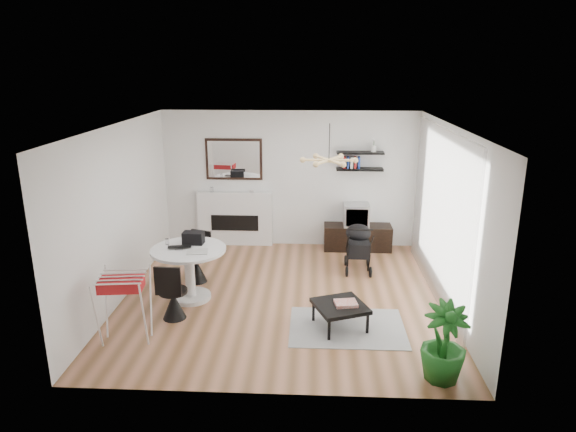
{
  "coord_description": "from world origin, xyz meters",
  "views": [
    {
      "loc": [
        0.47,
        -7.43,
        3.57
      ],
      "look_at": [
        0.07,
        0.4,
        1.22
      ],
      "focal_mm": 32.0,
      "sensor_mm": 36.0,
      "label": 1
    }
  ],
  "objects_px": {
    "fireplace": "(235,212)",
    "tv_console": "(357,237)",
    "stroller": "(358,249)",
    "coffee_table": "(340,307)",
    "crt_tv": "(356,215)",
    "drying_rack": "(124,307)",
    "potted_plant": "(444,343)",
    "dining_table": "(189,266)"
  },
  "relations": [
    {
      "from": "fireplace",
      "to": "dining_table",
      "type": "distance_m",
      "value": 2.58
    },
    {
      "from": "coffee_table",
      "to": "drying_rack",
      "type": "bearing_deg",
      "value": -169.78
    },
    {
      "from": "stroller",
      "to": "tv_console",
      "type": "bearing_deg",
      "value": 86.73
    },
    {
      "from": "crt_tv",
      "to": "dining_table",
      "type": "bearing_deg",
      "value": -139.02
    },
    {
      "from": "dining_table",
      "to": "coffee_table",
      "type": "height_order",
      "value": "dining_table"
    },
    {
      "from": "crt_tv",
      "to": "drying_rack",
      "type": "distance_m",
      "value": 4.97
    },
    {
      "from": "crt_tv",
      "to": "coffee_table",
      "type": "height_order",
      "value": "crt_tv"
    },
    {
      "from": "potted_plant",
      "to": "stroller",
      "type": "bearing_deg",
      "value": 102.23
    },
    {
      "from": "tv_console",
      "to": "crt_tv",
      "type": "height_order",
      "value": "crt_tv"
    },
    {
      "from": "coffee_table",
      "to": "potted_plant",
      "type": "xyz_separation_m",
      "value": [
        1.13,
        -1.18,
        0.16
      ]
    },
    {
      "from": "crt_tv",
      "to": "dining_table",
      "type": "xyz_separation_m",
      "value": [
        -2.75,
        -2.39,
        -0.15
      ]
    },
    {
      "from": "crt_tv",
      "to": "drying_rack",
      "type": "xyz_separation_m",
      "value": [
        -3.3,
        -3.7,
        -0.21
      ]
    },
    {
      "from": "fireplace",
      "to": "tv_console",
      "type": "bearing_deg",
      "value": -3.83
    },
    {
      "from": "fireplace",
      "to": "tv_console",
      "type": "distance_m",
      "value": 2.5
    },
    {
      "from": "fireplace",
      "to": "crt_tv",
      "type": "height_order",
      "value": "fireplace"
    },
    {
      "from": "tv_console",
      "to": "potted_plant",
      "type": "distance_m",
      "value": 4.42
    },
    {
      "from": "tv_console",
      "to": "stroller",
      "type": "bearing_deg",
      "value": -94.11
    },
    {
      "from": "tv_console",
      "to": "stroller",
      "type": "distance_m",
      "value": 1.08
    },
    {
      "from": "drying_rack",
      "to": "potted_plant",
      "type": "relative_size",
      "value": 1.0
    },
    {
      "from": "dining_table",
      "to": "potted_plant",
      "type": "height_order",
      "value": "potted_plant"
    },
    {
      "from": "tv_console",
      "to": "crt_tv",
      "type": "bearing_deg",
      "value": -175.39
    },
    {
      "from": "drying_rack",
      "to": "fireplace",
      "type": "bearing_deg",
      "value": 70.24
    },
    {
      "from": "fireplace",
      "to": "dining_table",
      "type": "height_order",
      "value": "fireplace"
    },
    {
      "from": "fireplace",
      "to": "coffee_table",
      "type": "height_order",
      "value": "fireplace"
    },
    {
      "from": "crt_tv",
      "to": "tv_console",
      "type": "bearing_deg",
      "value": 4.61
    },
    {
      "from": "dining_table",
      "to": "drying_rack",
      "type": "xyz_separation_m",
      "value": [
        -0.55,
        -1.31,
        -0.06
      ]
    },
    {
      "from": "tv_console",
      "to": "potted_plant",
      "type": "xyz_separation_m",
      "value": [
        0.64,
        -4.37,
        0.23
      ]
    },
    {
      "from": "coffee_table",
      "to": "potted_plant",
      "type": "height_order",
      "value": "potted_plant"
    },
    {
      "from": "drying_rack",
      "to": "coffee_table",
      "type": "distance_m",
      "value": 2.9
    },
    {
      "from": "tv_console",
      "to": "coffee_table",
      "type": "relative_size",
      "value": 1.53
    },
    {
      "from": "dining_table",
      "to": "fireplace",
      "type": "bearing_deg",
      "value": 82.59
    },
    {
      "from": "crt_tv",
      "to": "potted_plant",
      "type": "distance_m",
      "value": 4.43
    },
    {
      "from": "fireplace",
      "to": "drying_rack",
      "type": "height_order",
      "value": "fireplace"
    },
    {
      "from": "tv_console",
      "to": "fireplace",
      "type": "bearing_deg",
      "value": 176.17
    },
    {
      "from": "coffee_table",
      "to": "potted_plant",
      "type": "bearing_deg",
      "value": -46.16
    },
    {
      "from": "drying_rack",
      "to": "potted_plant",
      "type": "distance_m",
      "value": 4.04
    },
    {
      "from": "tv_console",
      "to": "dining_table",
      "type": "xyz_separation_m",
      "value": [
        -2.79,
        -2.39,
        0.31
      ]
    },
    {
      "from": "crt_tv",
      "to": "coffee_table",
      "type": "bearing_deg",
      "value": -98.09
    },
    {
      "from": "crt_tv",
      "to": "stroller",
      "type": "xyz_separation_m",
      "value": [
        -0.04,
        -1.07,
        -0.32
      ]
    },
    {
      "from": "tv_console",
      "to": "coffee_table",
      "type": "xyz_separation_m",
      "value": [
        -0.49,
        -3.19,
        0.07
      ]
    },
    {
      "from": "stroller",
      "to": "potted_plant",
      "type": "relative_size",
      "value": 0.96
    },
    {
      "from": "fireplace",
      "to": "stroller",
      "type": "relative_size",
      "value": 2.36
    }
  ]
}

